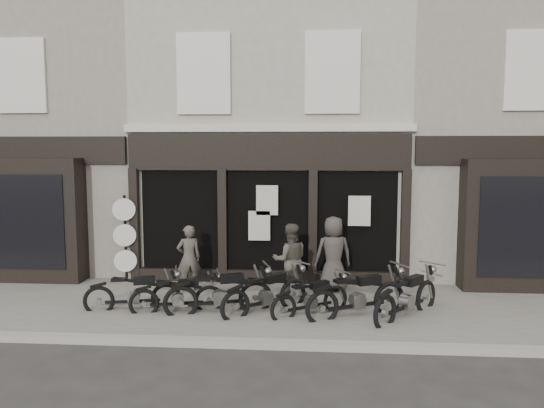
# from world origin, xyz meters

# --- Properties ---
(ground_plane) EXTENTS (90.00, 90.00, 0.00)m
(ground_plane) POSITION_xyz_m (0.00, 0.00, 0.00)
(ground_plane) COLOR #2D2B28
(ground_plane) RESTS_ON ground
(pavement) EXTENTS (30.00, 4.20, 0.12)m
(pavement) POSITION_xyz_m (0.00, 0.90, 0.06)
(pavement) COLOR #66615A
(pavement) RESTS_ON ground_plane
(kerb) EXTENTS (30.00, 0.25, 0.13)m
(kerb) POSITION_xyz_m (0.00, -1.25, 0.07)
(kerb) COLOR gray
(kerb) RESTS_ON ground_plane
(central_building) EXTENTS (7.30, 6.22, 8.34)m
(central_building) POSITION_xyz_m (0.00, 5.95, 4.08)
(central_building) COLOR #ADA894
(central_building) RESTS_ON ground
(neighbour_left) EXTENTS (5.60, 6.73, 8.34)m
(neighbour_left) POSITION_xyz_m (-6.35, 5.90, 4.04)
(neighbour_left) COLOR gray
(neighbour_left) RESTS_ON ground
(neighbour_right) EXTENTS (5.60, 6.73, 8.34)m
(neighbour_right) POSITION_xyz_m (6.35, 5.90, 4.04)
(neighbour_right) COLOR gray
(neighbour_right) RESTS_ON ground
(motorcycle_0) EXTENTS (2.03, 0.77, 0.99)m
(motorcycle_0) POSITION_xyz_m (-2.67, 0.45, 0.39)
(motorcycle_0) COLOR black
(motorcycle_0) RESTS_ON ground
(motorcycle_1) EXTENTS (1.95, 0.82, 0.95)m
(motorcycle_1) POSITION_xyz_m (-1.69, 0.38, 0.38)
(motorcycle_1) COLOR black
(motorcycle_1) RESTS_ON ground
(motorcycle_2) EXTENTS (2.23, 1.04, 1.11)m
(motorcycle_2) POSITION_xyz_m (-0.79, 0.39, 0.44)
(motorcycle_2) COLOR black
(motorcycle_2) RESTS_ON ground
(motorcycle_3) EXTENTS (1.82, 1.66, 1.06)m
(motorcycle_3) POSITION_xyz_m (0.17, 0.53, 0.42)
(motorcycle_3) COLOR black
(motorcycle_3) RESTS_ON ground
(motorcycle_4) EXTENTS (1.69, 1.32, 0.93)m
(motorcycle_4) POSITION_xyz_m (1.12, 0.44, 0.37)
(motorcycle_4) COLOR black
(motorcycle_4) RESTS_ON ground
(motorcycle_5) EXTENTS (2.16, 1.36, 1.13)m
(motorcycle_5) POSITION_xyz_m (2.08, 0.36, 0.45)
(motorcycle_5) COLOR black
(motorcycle_5) RESTS_ON ground
(motorcycle_6) EXTENTS (1.71, 1.89, 1.10)m
(motorcycle_6) POSITION_xyz_m (3.09, 0.41, 0.44)
(motorcycle_6) COLOR black
(motorcycle_6) RESTS_ON ground
(man_left) EXTENTS (0.68, 0.58, 1.59)m
(man_left) POSITION_xyz_m (-1.83, 2.00, 0.92)
(man_left) COLOR #49443C
(man_left) RESTS_ON pavement
(man_centre) EXTENTS (0.92, 0.77, 1.71)m
(man_centre) POSITION_xyz_m (0.63, 1.68, 0.97)
(man_centre) COLOR #47443A
(man_centre) RESTS_ON pavement
(man_right) EXTENTS (0.99, 0.76, 1.81)m
(man_right) POSITION_xyz_m (1.65, 2.21, 1.03)
(man_right) COLOR #3C3732
(man_right) RESTS_ON pavement
(advert_sign_post) EXTENTS (0.56, 0.37, 2.36)m
(advert_sign_post) POSITION_xyz_m (-3.65, 2.70, 1.15)
(advert_sign_post) COLOR black
(advert_sign_post) RESTS_ON ground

